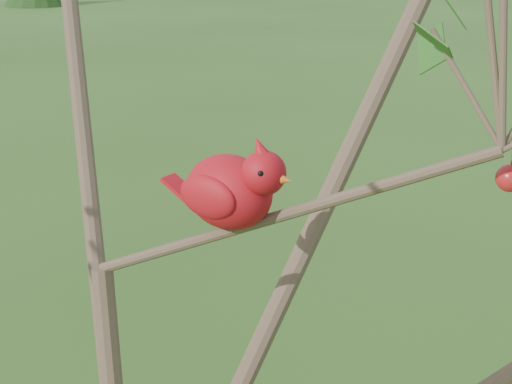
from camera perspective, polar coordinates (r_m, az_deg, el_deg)
crabapple_tree at (r=1.01m, az=-11.63°, el=-0.64°), size 2.35×2.05×2.95m
cardinal at (r=1.06m, az=-1.85°, el=0.24°), size 0.23×0.16×0.17m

